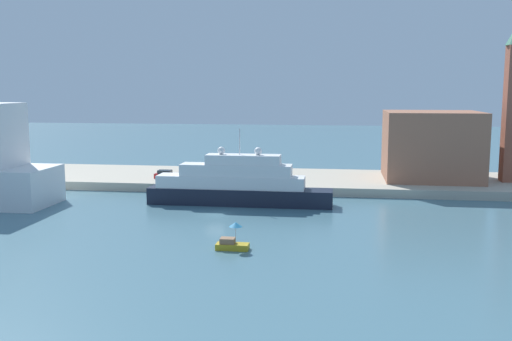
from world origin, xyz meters
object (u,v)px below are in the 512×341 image
large_yacht (237,185)px  harbor_building (432,145)px  small_motorboat (232,241)px  parked_car (166,175)px  mooring_bollard (272,183)px  person_figure (193,175)px

large_yacht → harbor_building: 37.64m
small_motorboat → parked_car: small_motorboat is taller
large_yacht → parked_car: (-15.56, 14.57, -0.94)m
harbor_building → large_yacht: bearing=-146.5°
small_motorboat → mooring_bollard: size_ratio=5.01×
mooring_bollard → parked_car: bearing=167.3°
small_motorboat → mooring_bollard: small_motorboat is taller
small_motorboat → person_figure: 40.68m
small_motorboat → person_figure: person_figure is taller
small_motorboat → harbor_building: bearing=58.7°
parked_car → person_figure: person_figure is taller
parked_car → harbor_building: bearing=7.4°
small_motorboat → person_figure: (-14.13, 38.12, 1.36)m
parked_car → small_motorboat: bearing=-63.6°
parked_car → person_figure: size_ratio=2.23×
person_figure → mooring_bollard: person_figure is taller
parked_car → mooring_bollard: parked_car is taller
parked_car → mooring_bollard: (19.75, -4.46, -0.27)m
large_yacht → small_motorboat: 24.77m
large_yacht → person_figure: size_ratio=15.72×
parked_car → mooring_bollard: 20.25m
parked_car → mooring_bollard: bearing=-12.7°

